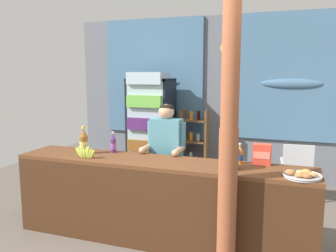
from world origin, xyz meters
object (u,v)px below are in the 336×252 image
at_px(soda_bottle_grape_soda, 113,144).
at_px(soda_bottle_orange_soda, 240,155).
at_px(bottle_shelf_rack, 195,143).
at_px(snack_box_crackers, 262,154).
at_px(timber_post, 229,135).
at_px(plastic_lawn_chair, 297,168).
at_px(snack_box_biscuit, 229,157).
at_px(shopkeeper, 166,149).
at_px(stall_counter, 155,195).
at_px(banana_bunch, 85,153).
at_px(pastry_tray, 302,175).
at_px(drink_fridge, 150,121).
at_px(soda_bottle_iced_tea, 84,142).

distance_m(soda_bottle_grape_soda, soda_bottle_orange_soda, 1.50).
distance_m(bottle_shelf_rack, soda_bottle_grape_soda, 2.23).
bearing_deg(snack_box_crackers, soda_bottle_orange_soda, -166.32).
distance_m(timber_post, soda_bottle_grape_soda, 1.62).
distance_m(soda_bottle_grape_soda, snack_box_crackers, 1.73).
relative_size(bottle_shelf_rack, plastic_lawn_chair, 1.44).
relative_size(timber_post, snack_box_biscuit, 11.30).
bearing_deg(timber_post, shopkeeper, 134.92).
relative_size(bottle_shelf_rack, soda_bottle_orange_soda, 5.64).
bearing_deg(stall_counter, timber_post, -19.47).
xyz_separation_m(plastic_lawn_chair, shopkeeper, (-1.56, -1.32, 0.44)).
xyz_separation_m(stall_counter, banana_bunch, (-0.81, -0.05, 0.41)).
height_order(soda_bottle_orange_soda, pastry_tray, soda_bottle_orange_soda).
distance_m(drink_fridge, soda_bottle_orange_soda, 2.67).
bearing_deg(soda_bottle_orange_soda, timber_post, -92.26).
relative_size(timber_post, shopkeeper, 1.85).
relative_size(pastry_tray, banana_bunch, 1.31).
height_order(bottle_shelf_rack, soda_bottle_iced_tea, soda_bottle_iced_tea).
height_order(shopkeeper, snack_box_biscuit, shopkeeper).
bearing_deg(soda_bottle_orange_soda, bottle_shelf_rack, 116.26).
bearing_deg(snack_box_biscuit, soda_bottle_iced_tea, 177.08).
height_order(timber_post, bottle_shelf_rack, timber_post).
bearing_deg(timber_post, snack_box_biscuit, 98.02).
bearing_deg(soda_bottle_orange_soda, snack_box_crackers, 13.68).
bearing_deg(pastry_tray, stall_counter, 179.28).
relative_size(soda_bottle_grape_soda, snack_box_crackers, 1.21).
relative_size(drink_fridge, soda_bottle_grape_soda, 7.37).
bearing_deg(drink_fridge, timber_post, -54.75).
bearing_deg(shopkeeper, plastic_lawn_chair, 40.34).
xyz_separation_m(bottle_shelf_rack, banana_bunch, (-0.59, -2.52, 0.33)).
height_order(bottle_shelf_rack, snack_box_biscuit, bottle_shelf_rack).
xyz_separation_m(shopkeeper, snack_box_crackers, (1.17, -0.29, 0.09)).
xyz_separation_m(stall_counter, snack_box_crackers, (1.07, 0.35, 0.45)).
xyz_separation_m(drink_fridge, snack_box_biscuit, (1.74, -2.19, 0.01)).
height_order(plastic_lawn_chair, soda_bottle_orange_soda, soda_bottle_orange_soda).
bearing_deg(soda_bottle_orange_soda, shopkeeper, 160.16).
relative_size(plastic_lawn_chair, snack_box_crackers, 4.06).
distance_m(snack_box_crackers, banana_bunch, 1.93).
bearing_deg(timber_post, stall_counter, 160.53).
xyz_separation_m(soda_bottle_iced_tea, snack_box_biscuit, (1.73, -0.09, -0.02)).
height_order(soda_bottle_iced_tea, snack_box_crackers, soda_bottle_iced_tea).
bearing_deg(stall_counter, soda_bottle_grape_soda, 154.72).
xyz_separation_m(stall_counter, bottle_shelf_rack, (-0.23, 2.47, 0.07)).
height_order(bottle_shelf_rack, shopkeeper, shopkeeper).
xyz_separation_m(soda_bottle_grape_soda, snack_box_crackers, (1.73, 0.04, -0.00)).
height_order(drink_fridge, soda_bottle_orange_soda, drink_fridge).
bearing_deg(stall_counter, drink_fridge, 113.34).
height_order(soda_bottle_iced_tea, soda_bottle_orange_soda, soda_bottle_iced_tea).
height_order(snack_box_biscuit, banana_bunch, snack_box_biscuit).
bearing_deg(drink_fridge, soda_bottle_orange_soda, -47.09).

